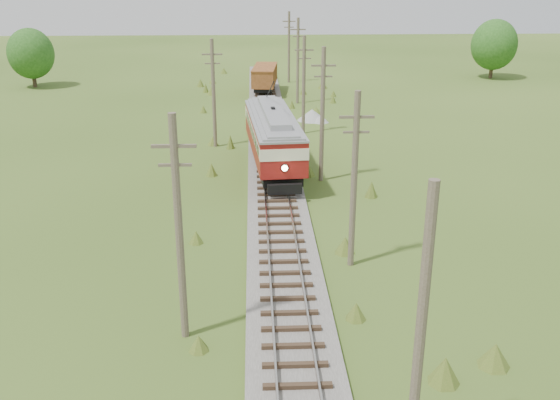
{
  "coord_description": "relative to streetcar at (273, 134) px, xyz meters",
  "views": [
    {
      "loc": [
        -1.37,
        -9.46,
        13.73
      ],
      "look_at": [
        0.0,
        22.03,
        1.95
      ],
      "focal_mm": 40.0,
      "sensor_mm": 36.0,
      "label": 1
    }
  ],
  "objects": [
    {
      "name": "utility_pole_l_a",
      "position": [
        -4.2,
        -21.19,
        1.87
      ],
      "size": [
        1.6,
        0.3,
        9.0
      ],
      "color": "brown",
      "rests_on": "ground"
    },
    {
      "name": "streetcar",
      "position": [
        0.0,
        0.0,
        0.0
      ],
      "size": [
        4.02,
        13.23,
        6.0
      ],
      "rotation": [
        0.0,
        0.0,
        0.08
      ],
      "color": "black",
      "rests_on": "ground"
    },
    {
      "name": "tree_mid_a",
      "position": [
        -28.0,
        34.81,
        1.27
      ],
      "size": [
        5.46,
        5.46,
        7.03
      ],
      "color": "#38281C",
      "rests_on": "ground"
    },
    {
      "name": "utility_pole_r_4",
      "position": [
        3.0,
        10.81,
        1.57
      ],
      "size": [
        1.6,
        0.3,
        8.4
      ],
      "color": "brown",
      "rests_on": "ground"
    },
    {
      "name": "utility_pole_r_2",
      "position": [
        3.3,
        -15.19,
        1.67
      ],
      "size": [
        1.6,
        0.3,
        8.6
      ],
      "color": "brown",
      "rests_on": "ground"
    },
    {
      "name": "utility_pole_r_3",
      "position": [
        3.2,
        -2.19,
        1.87
      ],
      "size": [
        1.6,
        0.3,
        9.0
      ],
      "color": "brown",
      "rests_on": "ground"
    },
    {
      "name": "utility_pole_r_6",
      "position": [
        3.2,
        36.81,
        1.72
      ],
      "size": [
        1.6,
        0.3,
        8.7
      ],
      "color": "brown",
      "rests_on": "ground"
    },
    {
      "name": "gravel_pile",
      "position": [
        4.34,
        15.6,
        -2.26
      ],
      "size": [
        2.91,
        3.09,
        1.06
      ],
      "color": "gray",
      "rests_on": "ground"
    },
    {
      "name": "tree_mid_b",
      "position": [
        30.0,
        38.81,
        1.58
      ],
      "size": [
        5.88,
        5.88,
        7.57
      ],
      "color": "#38281C",
      "rests_on": "ground"
    },
    {
      "name": "utility_pole_r_1",
      "position": [
        3.1,
        -28.19,
        1.65
      ],
      "size": [
        0.3,
        0.3,
        8.8
      ],
      "color": "brown",
      "rests_on": "ground"
    },
    {
      "name": "utility_pole_l_b",
      "position": [
        -4.5,
        6.81,
        1.67
      ],
      "size": [
        1.6,
        0.3,
        8.6
      ],
      "color": "brown",
      "rests_on": "ground"
    },
    {
      "name": "gondola",
      "position": [
        -0.0,
        29.62,
        -0.83
      ],
      "size": [
        3.22,
        7.83,
        2.53
      ],
      "rotation": [
        0.0,
        0.0,
        -0.1
      ],
      "color": "black",
      "rests_on": "ground"
    },
    {
      "name": "railbed_main",
      "position": [
        -0.0,
        0.81,
        -2.56
      ],
      "size": [
        3.6,
        96.0,
        0.57
      ],
      "color": "#605B54",
      "rests_on": "ground"
    },
    {
      "name": "utility_pole_r_5",
      "position": [
        3.4,
        23.81,
        1.82
      ],
      "size": [
        1.6,
        0.3,
        8.9
      ],
      "color": "brown",
      "rests_on": "ground"
    }
  ]
}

